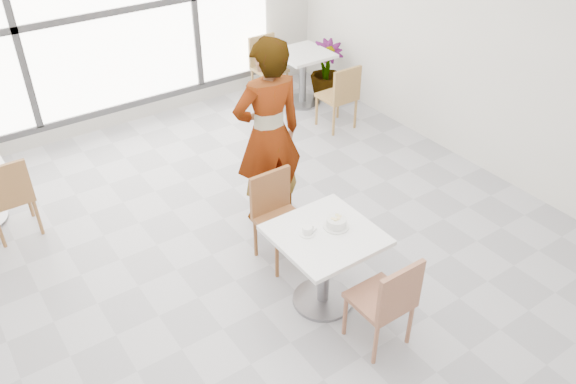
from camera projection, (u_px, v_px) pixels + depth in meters
floor at (270, 265)px, 5.41m from camera, size 7.00×7.00×0.00m
wall_back at (108, 11)px, 6.93m from camera, size 6.00×0.00×6.00m
wall_right at (509, 45)px, 5.97m from camera, size 0.00×7.00×7.00m
window at (110, 12)px, 6.89m from camera, size 4.60×0.07×2.52m
main_table at (325, 255)px, 4.74m from camera, size 0.80×0.80×0.75m
chair_near at (388, 299)px, 4.35m from camera, size 0.42×0.42×0.87m
chair_far at (277, 211)px, 5.27m from camera, size 0.42×0.42×0.87m
oatmeal_bowl at (336, 223)px, 4.65m from camera, size 0.21×0.21×0.09m
coffee_cup at (307, 231)px, 4.58m from camera, size 0.16×0.13×0.07m
person at (268, 135)px, 5.50m from camera, size 0.75×0.54×1.93m
bg_table_right at (303, 71)px, 8.00m from camera, size 0.70×0.70×0.75m
bg_chair_left_near at (8, 194)px, 5.50m from camera, size 0.42×0.42×0.87m
bg_chair_right_near at (341, 94)px, 7.35m from camera, size 0.42×0.42×0.87m
bg_chair_right_far at (266, 63)px, 8.20m from camera, size 0.42×0.42×0.87m
plant_right at (326, 70)px, 8.23m from camera, size 0.60×0.60×0.81m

